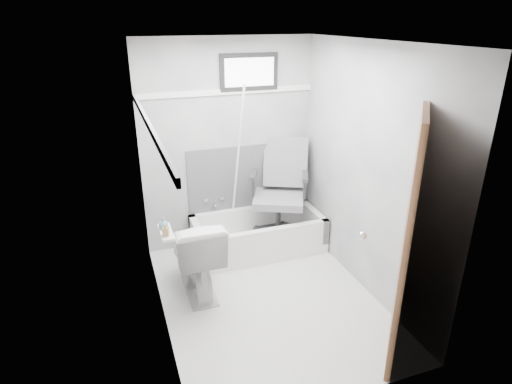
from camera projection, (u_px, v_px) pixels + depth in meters
name	position (u px, v px, depth m)	size (l,w,h in m)	color
floor	(268.00, 298.00, 4.23)	(2.60, 2.60, 0.00)	white
ceiling	(271.00, 41.00, 3.31)	(2.60, 2.60, 0.00)	silver
wall_back	(228.00, 146.00, 4.90)	(2.00, 0.02, 2.40)	slate
wall_front	(345.00, 258.00, 2.64)	(2.00, 0.02, 2.40)	slate
wall_left	(154.00, 200.00, 3.46)	(0.02, 2.60, 2.40)	slate
wall_right	(367.00, 173.00, 4.08)	(0.02, 2.60, 2.40)	slate
bathtub	(258.00, 234.00, 5.03)	(1.50, 0.70, 0.42)	white
office_chair	(279.00, 192.00, 4.94)	(0.67, 0.67, 1.16)	slate
toilet	(196.00, 255.00, 4.20)	(0.47, 0.84, 0.82)	white
door	(462.00, 257.00, 3.03)	(0.78, 0.78, 2.00)	brown
window	(249.00, 72.00, 4.66)	(0.66, 0.04, 0.40)	black
backerboard	(250.00, 177.00, 5.13)	(1.50, 0.02, 0.78)	#4C4C4F
trim_back	(227.00, 92.00, 4.66)	(2.00, 0.02, 0.06)	white
trim_left	(149.00, 125.00, 3.23)	(0.02, 2.60, 0.06)	white
pole	(237.00, 165.00, 4.76)	(0.02, 0.02, 1.95)	white
shelf	(166.00, 232.00, 3.59)	(0.10, 0.32, 0.03)	silver
soap_bottle_a	(166.00, 230.00, 3.49)	(0.05, 0.05, 0.11)	#997C4C
soap_bottle_b	(163.00, 223.00, 3.62)	(0.08, 0.08, 0.11)	slate
faucet	(214.00, 201.00, 5.06)	(0.26, 0.10, 0.16)	silver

